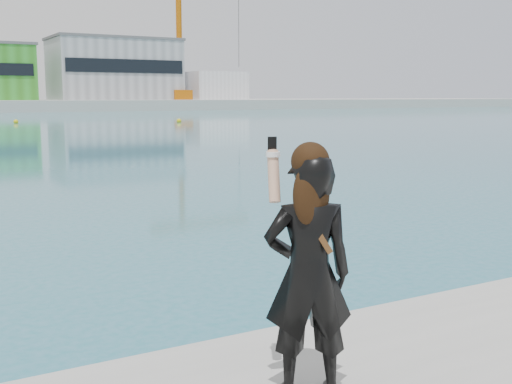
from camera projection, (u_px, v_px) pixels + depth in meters
warehouse_grey_right at (115, 69)px, 132.53m from camera, size 25.50×15.35×12.50m
ancillary_shed at (215, 86)px, 142.12m from camera, size 12.00×10.00×6.00m
dock_crane at (184, 36)px, 132.87m from camera, size 23.00×4.00×24.00m
flagpole_right at (32, 75)px, 118.00m from camera, size 1.28×0.16×8.00m
buoy_near at (16, 123)px, 66.09m from camera, size 0.50×0.50×0.50m
buoy_extra at (179, 122)px, 68.27m from camera, size 0.50×0.50×0.50m
woman at (308, 267)px, 4.25m from camera, size 0.70×0.59×1.73m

